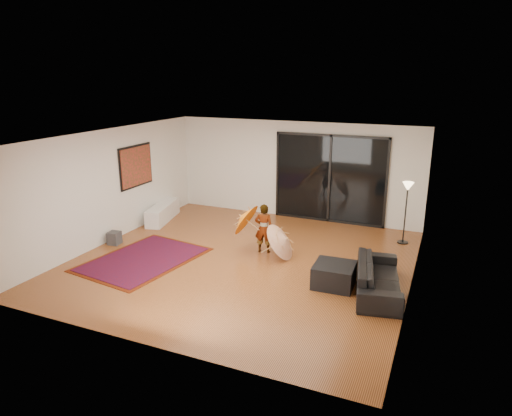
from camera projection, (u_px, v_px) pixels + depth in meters
The scene contains 17 objects.
floor at pixel (243, 261), 9.98m from camera, with size 7.00×7.00×0.00m, color #A85C2E.
ceiling at pixel (241, 137), 9.21m from camera, with size 7.00×7.00×0.00m, color white.
wall_back at pixel (295, 170), 12.68m from camera, with size 7.00×7.00×0.00m, color silver.
wall_front at pixel (139, 262), 6.51m from camera, with size 7.00×7.00×0.00m, color silver.
wall_left at pixel (110, 186), 10.92m from camera, with size 7.00×7.00×0.00m, color silver.
wall_right at pixel (417, 222), 8.27m from camera, with size 7.00×7.00×0.00m, color silver.
sliding_door at pixel (330, 179), 12.31m from camera, with size 3.06×0.07×2.40m.
painting at pixel (136, 166), 11.70m from camera, with size 0.04×1.28×1.08m.
media_console at pixel (163, 212), 12.68m from camera, with size 0.41×1.64×0.45m, color white.
speaker at pixel (114, 238), 10.91m from camera, with size 0.27×0.27×0.31m, color #424244.
persian_rug at pixel (143, 259), 10.03m from camera, with size 2.24×2.87×0.02m.
sofa at pixel (379, 277), 8.49m from camera, with size 1.98×0.78×0.58m, color black.
ottoman at pixel (334, 275), 8.76m from camera, with size 0.76×0.76×0.43m, color black.
floor_lamp at pixel (407, 195), 10.70m from camera, with size 0.26×0.26×1.51m.
child at pixel (264, 228), 10.31m from camera, with size 0.42×0.27×1.14m, color #999999.
parasol_orange at pixel (241, 219), 10.43m from camera, with size 0.58×0.82×0.87m.
parasol_white at pixel (287, 237), 9.97m from camera, with size 0.66×0.88×0.95m.
Camera 1 is at (3.92, -8.37, 3.93)m, focal length 32.00 mm.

